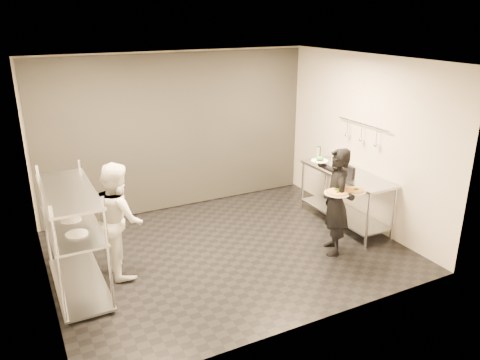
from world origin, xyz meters
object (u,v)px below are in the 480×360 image
waiter (336,202)px  bottle_clear (318,153)px  pass_rack (74,234)px  bottle_dark (319,153)px  chef (118,219)px  pos_monitor (349,171)px  pizza_plate_far (355,190)px  prep_counter (345,189)px  salad_plate (320,159)px  bottle_green (333,158)px  pizza_plate_near (337,192)px

waiter → bottle_clear: waiter is taller
pass_rack → bottle_dark: (4.34, 0.80, 0.27)m
chef → pos_monitor: 3.63m
pos_monitor → waiter: bearing=-137.5°
pizza_plate_far → bottle_dark: bearing=70.0°
pass_rack → prep_counter: (4.33, 0.00, -0.14)m
salad_plate → pos_monitor: salad_plate is taller
pos_monitor → bottle_dark: bottle_dark is taller
pizza_plate_far → bottle_dark: (0.63, 1.72, 0.02)m
bottle_green → salad_plate: bearing=-138.2°
salad_plate → pizza_plate_far: bearing=-63.1°
chef → bottle_dark: (3.74, 0.64, 0.25)m
prep_counter → chef: chef is taller
salad_plate → pos_monitor: 0.87m
pizza_plate_far → pos_monitor: 0.88m
chef → salad_plate: 2.97m
pizza_plate_far → bottle_green: 1.42m
pizza_plate_near → pizza_plate_far: 0.30m
prep_counter → salad_plate: salad_plate is taller
prep_counter → bottle_dark: (0.01, 0.80, 0.41)m
pizza_plate_near → salad_plate: size_ratio=1.43×
pizza_plate_near → pizza_plate_far: pizza_plate_near is taller
pizza_plate_far → pos_monitor: bearing=55.6°
pos_monitor → chef: bearing=178.4°
chef → pos_monitor: (3.61, -0.35, 0.23)m
bottle_dark → pass_rack: bearing=-169.5°
prep_counter → pos_monitor: bearing=-121.7°
bottle_green → pizza_plate_near: bearing=-125.7°
pos_monitor → bottle_clear: size_ratio=1.11×
bottle_green → bottle_clear: 0.43m
pos_monitor → bottle_clear: bottle_clear is taller
pizza_plate_far → bottle_dark: bottle_dark is taller
bottle_green → waiter: bearing=-125.4°
waiter → bottle_dark: 1.73m
pass_rack → pizza_plate_far: bearing=-13.9°
waiter → pizza_plate_near: (-0.14, -0.18, 0.23)m
prep_counter → bottle_clear: 0.90m
pizza_plate_near → salad_plate: salad_plate is taller
pass_rack → prep_counter: bearing=0.0°
chef → salad_plate: chef is taller
pos_monitor → bottle_green: size_ratio=0.90×
bottle_green → pizza_plate_far: bearing=-115.3°
pass_rack → pizza_plate_far: 3.83m
waiter → bottle_dark: size_ratio=6.88×
bottle_green → bottle_dark: (0.02, 0.43, -0.02)m
pass_rack → pos_monitor: bearing=-2.6°
waiter → chef: (-2.95, 0.88, -0.02)m
bottle_green → chef: bearing=-176.8°
chef → bottle_dark: 3.80m
pass_rack → bottle_clear: pass_rack is taller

